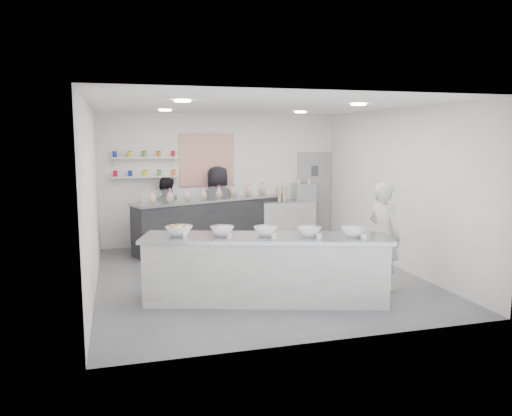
% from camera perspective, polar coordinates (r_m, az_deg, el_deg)
% --- Properties ---
extents(floor, '(6.00, 6.00, 0.00)m').
position_cam_1_polar(floor, '(9.01, 0.10, -7.77)').
color(floor, '#515156').
rests_on(floor, ground).
extents(ceiling, '(6.00, 6.00, 0.00)m').
position_cam_1_polar(ceiling, '(8.69, 0.10, 11.63)').
color(ceiling, white).
rests_on(ceiling, floor).
extents(back_wall, '(5.50, 0.00, 5.50)m').
position_cam_1_polar(back_wall, '(11.63, -3.93, 3.32)').
color(back_wall, white).
rests_on(back_wall, floor).
extents(left_wall, '(0.00, 6.00, 6.00)m').
position_cam_1_polar(left_wall, '(8.41, -18.25, 1.10)').
color(left_wall, white).
rests_on(left_wall, floor).
extents(right_wall, '(0.00, 6.00, 6.00)m').
position_cam_1_polar(right_wall, '(9.83, 15.73, 2.16)').
color(right_wall, white).
rests_on(right_wall, floor).
extents(back_door, '(0.88, 0.04, 2.10)m').
position_cam_1_polar(back_door, '(12.32, 6.66, 1.45)').
color(back_door, gray).
rests_on(back_door, floor).
extents(pattern_panel, '(1.25, 0.03, 1.20)m').
position_cam_1_polar(pattern_panel, '(11.51, -5.64, 5.50)').
color(pattern_panel, '#CF4B2F').
rests_on(pattern_panel, back_wall).
extents(jar_shelf_lower, '(1.45, 0.22, 0.04)m').
position_cam_1_polar(jar_shelf_lower, '(11.29, -12.57, 3.52)').
color(jar_shelf_lower, silver).
rests_on(jar_shelf_lower, back_wall).
extents(jar_shelf_upper, '(1.45, 0.22, 0.04)m').
position_cam_1_polar(jar_shelf_upper, '(11.27, -12.64, 5.65)').
color(jar_shelf_upper, silver).
rests_on(jar_shelf_upper, back_wall).
extents(preserve_jars, '(1.45, 0.10, 0.56)m').
position_cam_1_polar(preserve_jars, '(11.25, -12.61, 4.93)').
color(preserve_jars, '#F10029').
rests_on(preserve_jars, jar_shelf_lower).
extents(downlight_0, '(0.24, 0.24, 0.02)m').
position_cam_1_polar(downlight_0, '(7.42, -8.41, 11.99)').
color(downlight_0, white).
rests_on(downlight_0, ceiling).
extents(downlight_1, '(0.24, 0.24, 0.02)m').
position_cam_1_polar(downlight_1, '(8.26, 11.64, 11.51)').
color(downlight_1, white).
rests_on(downlight_1, ceiling).
extents(downlight_2, '(0.24, 0.24, 0.02)m').
position_cam_1_polar(downlight_2, '(10.00, -10.35, 10.92)').
color(downlight_2, white).
rests_on(downlight_2, ceiling).
extents(downlight_3, '(0.24, 0.24, 0.02)m').
position_cam_1_polar(downlight_3, '(10.64, 5.11, 10.85)').
color(downlight_3, white).
rests_on(downlight_3, ceiling).
extents(prep_counter, '(3.76, 1.88, 1.00)m').
position_cam_1_polar(prep_counter, '(7.56, 1.10, -6.96)').
color(prep_counter, '#A3A39F').
rests_on(prep_counter, floor).
extents(back_bar, '(3.61, 1.86, 1.12)m').
position_cam_1_polar(back_bar, '(11.17, -5.10, -1.76)').
color(back_bar, black).
rests_on(back_bar, floor).
extents(sneeze_guard, '(3.34, 1.24, 0.30)m').
position_cam_1_polar(sneeze_guard, '(10.80, -4.29, 1.72)').
color(sneeze_guard, white).
rests_on(sneeze_guard, back_bar).
extents(espresso_ledge, '(1.31, 0.42, 0.97)m').
position_cam_1_polar(espresso_ledge, '(11.95, 3.63, -1.44)').
color(espresso_ledge, '#A3A39F').
rests_on(espresso_ledge, floor).
extents(espresso_machine, '(0.50, 0.35, 0.38)m').
position_cam_1_polar(espresso_machine, '(12.00, 5.51, 1.84)').
color(espresso_machine, '#93969E').
rests_on(espresso_machine, espresso_ledge).
extents(cup_stacks, '(0.24, 0.24, 0.35)m').
position_cam_1_polar(cup_stacks, '(11.81, 2.90, 1.69)').
color(cup_stacks, tan).
rests_on(cup_stacks, espresso_ledge).
extents(prep_bowls, '(2.97, 1.31, 0.14)m').
position_cam_1_polar(prep_bowls, '(7.43, 1.11, -2.68)').
color(prep_bowls, white).
rests_on(prep_bowls, prep_counter).
extents(label_cards, '(2.66, 0.04, 0.07)m').
position_cam_1_polar(label_cards, '(7.04, 3.39, -3.62)').
color(label_cards, white).
rests_on(label_cards, prep_counter).
extents(cookie_bags, '(2.84, 1.18, 0.29)m').
position_cam_1_polar(cookie_bags, '(11.07, -5.14, 1.82)').
color(cookie_bags, pink).
rests_on(cookie_bags, back_bar).
extents(woman_prep, '(0.58, 0.73, 1.76)m').
position_cam_1_polar(woman_prep, '(8.33, 14.43, -3.12)').
color(woman_prep, '#BAB8B4').
rests_on(woman_prep, floor).
extents(staff_left, '(0.89, 0.77, 1.59)m').
position_cam_1_polar(staff_left, '(11.24, -10.31, -0.57)').
color(staff_left, black).
rests_on(staff_left, floor).
extents(staff_right, '(1.01, 0.79, 1.82)m').
position_cam_1_polar(staff_right, '(11.39, -4.37, 0.24)').
color(staff_right, black).
rests_on(staff_right, floor).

